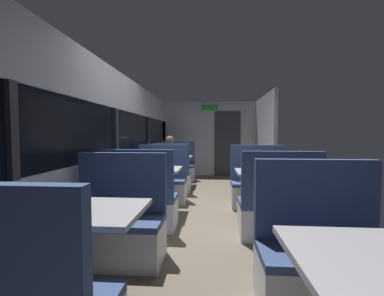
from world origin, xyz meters
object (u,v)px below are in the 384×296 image
(bench_mid_window_facing_end, at_px, (142,205))
(dining_table_rear_aisle, at_px, (266,178))
(seated_passenger, at_px, (170,167))
(coffee_cup_primary, at_px, (178,154))
(bench_far_window_facing_end, at_px, (169,177))
(bench_mid_window_facing_entry, at_px, (161,185))
(dining_table_far_window, at_px, (174,160))
(dining_table_mid_window, at_px, (153,174))
(bench_far_window_facing_entry, at_px, (177,169))
(bench_rear_aisle_facing_entry, at_px, (258,188))
(bench_near_window_facing_entry, at_px, (117,229))
(dining_table_near_window, at_px, (83,222))
(bench_front_aisle_facing_entry, at_px, (322,265))
(bench_rear_aisle_facing_end, at_px, (278,212))

(bench_mid_window_facing_end, relative_size, dining_table_rear_aisle, 1.22)
(seated_passenger, distance_m, coffee_cup_primary, 0.79)
(bench_far_window_facing_end, bearing_deg, bench_mid_window_facing_entry, -90.00)
(bench_far_window_facing_end, bearing_deg, dining_table_rear_aisle, -45.28)
(bench_mid_window_facing_end, distance_m, dining_table_far_window, 3.02)
(dining_table_mid_window, xyz_separation_m, coffee_cup_primary, (0.09, 2.43, 0.15))
(bench_far_window_facing_end, relative_size, coffee_cup_primary, 12.22)
(bench_far_window_facing_entry, distance_m, bench_rear_aisle_facing_entry, 3.08)
(bench_near_window_facing_entry, bearing_deg, dining_table_near_window, -90.00)
(bench_front_aisle_facing_entry, bearing_deg, bench_far_window_facing_entry, 108.95)
(bench_far_window_facing_end, relative_size, bench_far_window_facing_entry, 1.00)
(seated_passenger, bearing_deg, bench_front_aisle_facing_entry, -65.28)
(bench_near_window_facing_entry, bearing_deg, dining_table_rear_aisle, 38.18)
(bench_front_aisle_facing_entry, bearing_deg, dining_table_rear_aisle, 90.00)
(dining_table_mid_window, distance_m, bench_rear_aisle_facing_end, 2.03)
(dining_table_mid_window, relative_size, dining_table_far_window, 1.00)
(bench_far_window_facing_end, distance_m, bench_rear_aisle_facing_end, 3.08)
(dining_table_rear_aisle, bearing_deg, bench_far_window_facing_end, 134.72)
(dining_table_near_window, xyz_separation_m, dining_table_far_window, (0.00, 4.61, 0.00))
(dining_table_near_window, xyz_separation_m, bench_mid_window_facing_end, (0.00, 1.61, -0.31))
(bench_front_aisle_facing_entry, relative_size, dining_table_rear_aisle, 1.22)
(dining_table_near_window, relative_size, dining_table_far_window, 1.00)
(bench_front_aisle_facing_entry, xyz_separation_m, seated_passenger, (-1.79, 3.89, 0.21))
(dining_table_rear_aisle, bearing_deg, dining_table_far_window, 125.53)
(bench_mid_window_facing_entry, bearing_deg, seated_passenger, 90.00)
(bench_rear_aisle_facing_end, relative_size, bench_rear_aisle_facing_entry, 1.00)
(dining_table_near_window, height_order, bench_rear_aisle_facing_entry, bench_rear_aisle_facing_entry)
(bench_far_window_facing_entry, xyz_separation_m, dining_table_rear_aisle, (1.79, -3.21, 0.31))
(dining_table_far_window, height_order, bench_far_window_facing_end, bench_far_window_facing_end)
(bench_mid_window_facing_entry, bearing_deg, coffee_cup_primary, 87.13)
(dining_table_near_window, distance_m, bench_rear_aisle_facing_end, 2.30)
(bench_far_window_facing_end, distance_m, coffee_cup_primary, 0.94)
(bench_mid_window_facing_end, relative_size, bench_far_window_facing_end, 1.00)
(bench_mid_window_facing_entry, bearing_deg, bench_far_window_facing_entry, 90.00)
(dining_table_far_window, bearing_deg, bench_front_aisle_facing_entry, -68.37)
(bench_mid_window_facing_end, bearing_deg, coffee_cup_primary, 88.42)
(bench_far_window_facing_end, bearing_deg, coffee_cup_primary, 83.97)
(bench_mid_window_facing_end, relative_size, dining_table_far_window, 1.22)
(seated_passenger, bearing_deg, dining_table_mid_window, -90.00)
(dining_table_rear_aisle, relative_size, coffee_cup_primary, 10.00)
(dining_table_near_window, distance_m, bench_far_window_facing_entry, 5.32)
(bench_rear_aisle_facing_end, bearing_deg, bench_near_window_facing_entry, -158.41)
(dining_table_far_window, bearing_deg, bench_mid_window_facing_end, -90.00)
(bench_rear_aisle_facing_end, bearing_deg, dining_table_rear_aisle, 90.00)
(dining_table_far_window, bearing_deg, bench_mid_window_facing_entry, -90.00)
(bench_near_window_facing_entry, relative_size, dining_table_far_window, 1.22)
(bench_far_window_facing_entry, bearing_deg, bench_rear_aisle_facing_entry, -54.47)
(dining_table_far_window, xyz_separation_m, bench_rear_aisle_facing_end, (1.79, -3.21, -0.31))
(bench_front_aisle_facing_entry, bearing_deg, dining_table_mid_window, 129.04)
(bench_rear_aisle_facing_end, height_order, coffee_cup_primary, bench_rear_aisle_facing_end)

